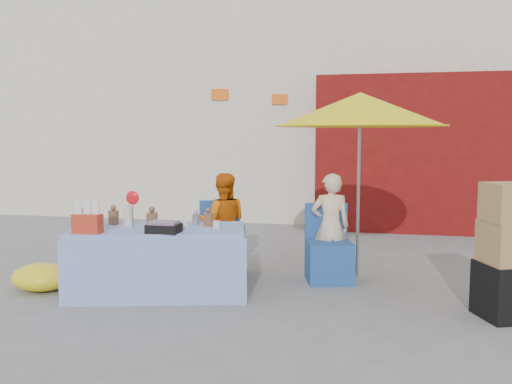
% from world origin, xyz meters
% --- Properties ---
extents(ground, '(80.00, 80.00, 0.00)m').
position_xyz_m(ground, '(0.00, 0.00, 0.00)').
color(ground, slate).
rests_on(ground, ground).
extents(backdrop, '(14.00, 8.00, 7.80)m').
position_xyz_m(backdrop, '(0.52, 7.52, 3.10)').
color(backdrop, silver).
rests_on(backdrop, ground).
extents(market_table, '(1.92, 1.23, 1.07)m').
position_xyz_m(market_table, '(-0.60, -0.04, 0.35)').
color(market_table, '#839BD3').
rests_on(market_table, ground).
extents(chair_left, '(0.58, 0.58, 0.85)m').
position_xyz_m(chair_left, '(-0.18, 0.78, 0.26)').
color(chair_left, '#204C96').
rests_on(chair_left, ground).
extents(chair_right, '(0.58, 0.58, 0.85)m').
position_xyz_m(chair_right, '(1.07, 0.78, 0.26)').
color(chair_right, '#204C96').
rests_on(chair_right, ground).
extents(vendor_orange, '(0.67, 0.58, 1.18)m').
position_xyz_m(vendor_orange, '(-0.17, 0.92, 0.59)').
color(vendor_orange, orange).
rests_on(vendor_orange, ground).
extents(vendor_beige, '(0.49, 0.39, 1.19)m').
position_xyz_m(vendor_beige, '(1.08, 0.92, 0.60)').
color(vendor_beige, beige).
rests_on(vendor_beige, ground).
extents(umbrella, '(1.90, 1.90, 2.09)m').
position_xyz_m(umbrella, '(1.38, 1.07, 1.89)').
color(umbrella, gray).
rests_on(umbrella, ground).
extents(tarp_bundle, '(0.76, 0.69, 0.28)m').
position_xyz_m(tarp_bundle, '(-1.84, -0.19, 0.14)').
color(tarp_bundle, yellow).
rests_on(tarp_bundle, ground).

